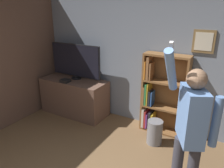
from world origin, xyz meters
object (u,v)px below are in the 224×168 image
Objects in this scene: person at (190,126)px; waste_bin at (155,132)px; television at (76,61)px; game_console at (65,81)px; bookshelf at (159,96)px.

person is 4.55× the size of waste_bin.
game_console is (-0.05, -0.30, -0.36)m from television.
television reaches higher than waste_bin.
bookshelf is (1.84, 0.12, -0.47)m from television.
television is 2.83× the size of waste_bin.
game_console is at bearing -100.29° from television.
person is at bearing -60.60° from bookshelf.
television is 0.48m from game_console.
person is at bearing -25.84° from television.
television is at bearing -141.64° from person.
person is (2.63, -1.27, -0.15)m from television.
game_console is at bearing -135.67° from person.
bookshelf is 1.63m from person.
game_console reaches higher than waste_bin.
television reaches higher than bookshelf.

